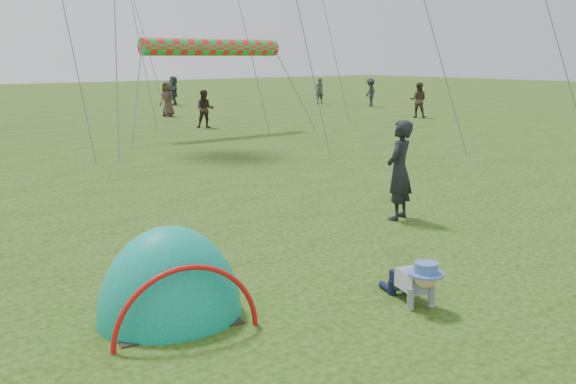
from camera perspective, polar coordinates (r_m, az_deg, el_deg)
ground at (r=8.63m, az=16.26°, el=-8.85°), size 140.00×140.00×0.00m
crawling_toddler at (r=8.09m, az=11.26°, el=-7.69°), size 0.79×0.94×0.61m
popup_tent at (r=7.76m, az=-10.37°, el=-10.95°), size 1.95×1.71×2.20m
standing_adult at (r=12.04m, az=9.86°, el=1.91°), size 0.79×0.66×1.86m
crowd_person_1 at (r=32.70m, az=11.50°, el=8.01°), size 1.03×1.07×1.74m
crowd_person_4 at (r=33.30m, az=-10.66°, el=8.13°), size 0.76×0.98×1.76m
crowd_person_5 at (r=41.02m, az=-10.13°, el=8.86°), size 1.10×1.74×1.79m
crowd_person_6 at (r=41.84m, az=2.80°, el=8.98°), size 0.66×0.50×1.63m
crowd_person_7 at (r=27.63m, az=-7.39°, el=7.33°), size 0.98×0.93×1.61m
crowd_person_9 at (r=39.68m, az=7.33°, el=8.78°), size 1.02×1.26×1.69m
rainbow_tube_kite at (r=25.44m, az=-6.72°, el=12.65°), size 5.97×0.64×0.64m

